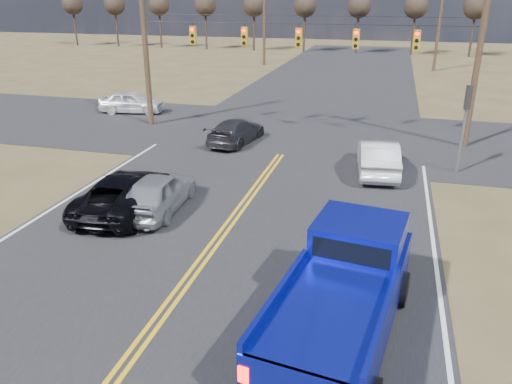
% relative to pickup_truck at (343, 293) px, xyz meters
% --- Properties ---
extents(ground, '(160.00, 160.00, 0.00)m').
position_rel_pickup_truck_xyz_m(ground, '(-4.40, -0.67, -1.15)').
color(ground, brown).
rests_on(ground, ground).
extents(road_main, '(14.00, 120.00, 0.02)m').
position_rel_pickup_truck_xyz_m(road_main, '(-4.40, 9.33, -1.15)').
color(road_main, '#28282B').
rests_on(road_main, ground).
extents(road_cross, '(120.00, 12.00, 0.02)m').
position_rel_pickup_truck_xyz_m(road_cross, '(-4.40, 17.33, -1.15)').
color(road_cross, '#28282B').
rests_on(road_cross, ground).
extents(signal_gantry, '(19.60, 4.83, 10.00)m').
position_rel_pickup_truck_xyz_m(signal_gantry, '(-3.90, 17.12, 3.91)').
color(signal_gantry, '#473323').
rests_on(signal_gantry, ground).
extents(utility_poles, '(19.60, 58.32, 10.00)m').
position_rel_pickup_truck_xyz_m(utility_poles, '(-4.40, 16.33, 4.08)').
color(utility_poles, '#473323').
rests_on(utility_poles, ground).
extents(treeline, '(87.00, 117.80, 7.40)m').
position_rel_pickup_truck_xyz_m(treeline, '(-4.40, 26.29, 4.55)').
color(treeline, '#33261C').
rests_on(treeline, ground).
extents(pickup_truck, '(3.20, 6.57, 2.37)m').
position_rel_pickup_truck_xyz_m(pickup_truck, '(0.00, 0.00, 0.00)').
color(pickup_truck, black).
rests_on(pickup_truck, ground).
extents(silver_suv, '(1.92, 4.37, 1.46)m').
position_rel_pickup_truck_xyz_m(silver_suv, '(-7.28, 5.55, -0.42)').
color(silver_suv, '#9B9DA3').
rests_on(silver_suv, ground).
extents(black_suv, '(2.76, 5.30, 1.43)m').
position_rel_pickup_truck_xyz_m(black_suv, '(-8.47, 5.23, -0.44)').
color(black_suv, black).
rests_on(black_suv, ground).
extents(white_car_queue, '(2.11, 4.82, 1.54)m').
position_rel_pickup_truck_xyz_m(white_car_queue, '(0.31, 11.91, -0.38)').
color(white_car_queue, silver).
rests_on(white_car_queue, ground).
extents(dgrey_car_queue, '(2.42, 4.64, 1.28)m').
position_rel_pickup_truck_xyz_m(dgrey_car_queue, '(-7.18, 14.83, -0.51)').
color(dgrey_car_queue, '#2D2C31').
rests_on(dgrey_car_queue, ground).
extents(cross_car_west, '(2.40, 4.50, 1.46)m').
position_rel_pickup_truck_xyz_m(cross_car_west, '(-16.06, 19.91, -0.42)').
color(cross_car_west, white).
rests_on(cross_car_west, ground).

